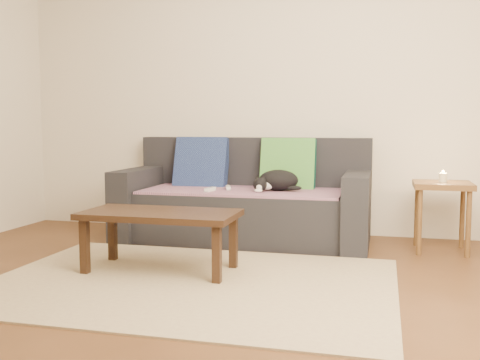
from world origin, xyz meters
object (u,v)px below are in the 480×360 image
(sofa, at_px, (245,204))
(cat, at_px, (277,181))
(wii_remote_b, at_px, (210,189))
(side_table, at_px, (442,194))
(wii_remote_a, at_px, (228,188))
(coffee_table, at_px, (160,219))

(sofa, xyz_separation_m, cat, (0.29, -0.09, 0.21))
(sofa, bearing_deg, cat, -16.45)
(wii_remote_b, bearing_deg, side_table, -75.51)
(cat, distance_m, wii_remote_a, 0.42)
(wii_remote_b, bearing_deg, wii_remote_a, -25.77)
(side_table, bearing_deg, cat, -179.50)
(coffee_table, bearing_deg, side_table, 31.01)
(sofa, relative_size, wii_remote_b, 14.00)
(sofa, distance_m, cat, 0.37)
(side_table, height_order, coffee_table, side_table)
(cat, distance_m, coffee_table, 1.27)
(cat, xyz_separation_m, wii_remote_b, (-0.52, -0.18, -0.07))
(wii_remote_b, bearing_deg, coffee_table, -174.75)
(wii_remote_a, relative_size, side_table, 0.28)
(wii_remote_a, xyz_separation_m, coffee_table, (-0.16, -1.10, -0.10))
(cat, height_order, wii_remote_a, cat)
(sofa, bearing_deg, side_table, -2.70)
(sofa, height_order, side_table, sofa)
(wii_remote_a, bearing_deg, side_table, -107.52)
(side_table, bearing_deg, wii_remote_b, -174.01)
(sofa, xyz_separation_m, wii_remote_b, (-0.23, -0.27, 0.15))
(wii_remote_b, bearing_deg, sofa, -32.45)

